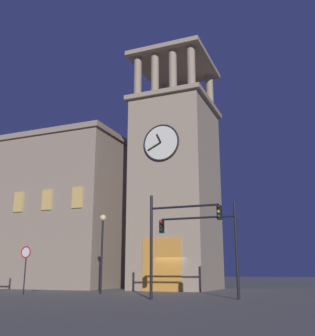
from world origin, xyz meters
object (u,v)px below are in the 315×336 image
street_lamp (102,238)px  clocktower (176,186)px  adjacent_wing_building (23,215)px  no_horn_sign (26,256)px  traffic_signal_near (174,230)px  traffic_signal_mid (208,236)px

street_lamp → clocktower: bearing=-106.2°
adjacent_wing_building → no_horn_sign: (-10.04, 11.15, -4.69)m
clocktower → traffic_signal_near: size_ratio=4.08×
adjacent_wing_building → traffic_signal_near: adjacent_wing_building is taller
clocktower → no_horn_sign: bearing=59.2°
traffic_signal_mid → street_lamp: (8.08, -2.12, 0.28)m
traffic_signal_near → traffic_signal_mid: traffic_signal_near is taller
traffic_signal_mid → no_horn_sign: 12.32m
clocktower → no_horn_sign: (6.63, 11.14, -6.34)m
clocktower → no_horn_sign: clocktower is taller
street_lamp → no_horn_sign: bearing=32.8°
no_horn_sign → traffic_signal_mid: bearing=-177.3°
street_lamp → adjacent_wing_building: bearing=-30.7°
adjacent_wing_building → no_horn_sign: adjacent_wing_building is taller
adjacent_wing_building → traffic_signal_near: size_ratio=3.94×
clocktower → traffic_signal_mid: clocktower is taller
adjacent_wing_building → street_lamp: 16.90m
adjacent_wing_building → street_lamp: bearing=149.3°
clocktower → traffic_signal_mid: size_ratio=4.41×
clocktower → street_lamp: (2.45, 8.44, -5.08)m
clocktower → adjacent_wing_building: bearing=-0.0°
traffic_signal_near → no_horn_sign: size_ratio=1.82×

